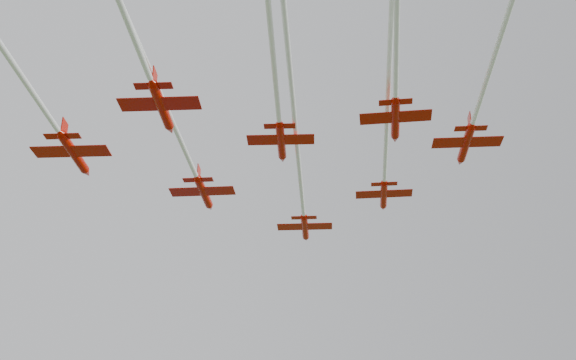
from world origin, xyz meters
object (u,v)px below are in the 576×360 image
object	(u,v)px
jet_row2_right	(385,155)
jet_row4_right	(397,12)
jet_lead	(300,177)
jet_row3_left	(44,109)
jet_row3_right	(490,69)
jet_row3_mid	(273,59)
jet_row4_left	(124,14)
jet_row2_left	(189,160)

from	to	relation	value
jet_row2_right	jet_row4_right	size ratio (longest dim) A/B	0.80
jet_lead	jet_row4_right	bearing A→B (deg)	-75.49
jet_row3_left	jet_row3_right	distance (m)	50.55
jet_row3_mid	jet_row4_left	size ratio (longest dim) A/B	1.06
jet_row4_left	jet_row3_right	bearing A→B (deg)	22.79
jet_row2_left	jet_row4_right	size ratio (longest dim) A/B	0.76
jet_lead	jet_row4_right	distance (m)	41.72
jet_row2_left	jet_row3_right	bearing A→B (deg)	-24.75
jet_row4_left	jet_row4_right	world-z (taller)	jet_row4_left
jet_row4_left	jet_row4_right	xyz separation A→B (m)	(23.13, -8.74, -0.28)
jet_row2_right	jet_row4_left	xyz separation A→B (m)	(-36.67, -20.36, -2.21)
jet_row3_right	jet_row4_right	xyz separation A→B (m)	(-16.22, -8.88, -3.43)
jet_row3_right	jet_row4_right	world-z (taller)	jet_row3_right
jet_row2_right	jet_row4_left	size ratio (longest dim) A/B	0.82
jet_row2_left	jet_lead	bearing A→B (deg)	29.95
jet_row2_right	jet_row3_right	distance (m)	20.42
jet_row2_left	jet_row3_right	distance (m)	40.59
jet_row2_right	jet_row3_mid	bearing A→B (deg)	-118.99
jet_row2_left	jet_row3_left	distance (m)	20.81
jet_row3_mid	jet_row2_left	bearing A→B (deg)	119.59
jet_row3_right	jet_row4_right	bearing A→B (deg)	-127.90
jet_row3_left	jet_row4_left	xyz separation A→B (m)	(6.18, -22.02, -1.31)
jet_row4_left	jet_lead	bearing A→B (deg)	70.60
jet_row3_right	jet_row4_left	bearing A→B (deg)	-156.40
jet_row4_right	jet_row3_left	bearing A→B (deg)	160.40
jet_row3_left	jet_row4_right	size ratio (longest dim) A/B	0.79
jet_lead	jet_row3_left	bearing A→B (deg)	-140.79
jet_row2_left	jet_row3_mid	world-z (taller)	jet_row3_mid
jet_row3_mid	jet_row2_right	bearing A→B (deg)	57.29
jet_row3_mid	jet_row3_right	distance (m)	23.82
jet_row3_left	jet_row3_mid	xyz separation A→B (m)	(22.36, -16.36, 1.30)
jet_row3_right	jet_lead	bearing A→B (deg)	130.91
jet_lead	jet_row2_left	xyz separation A→B (m)	(-16.48, -1.66, -0.88)
jet_lead	jet_row3_left	xyz separation A→B (m)	(-35.35, -10.37, -1.91)
jet_row3_right	jet_row4_right	distance (m)	18.80
jet_lead	jet_row3_right	xyz separation A→B (m)	(10.18, -32.26, -0.06)
jet_lead	jet_row3_mid	xyz separation A→B (m)	(-12.99, -26.72, -0.61)
jet_row2_left	jet_row4_left	world-z (taller)	jet_row2_left
jet_row3_left	jet_lead	bearing A→B (deg)	38.86
jet_lead	jet_row3_mid	bearing A→B (deg)	-93.06
jet_lead	jet_row3_right	size ratio (longest dim) A/B	1.08
jet_row3_mid	jet_row3_right	size ratio (longest dim) A/B	1.03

